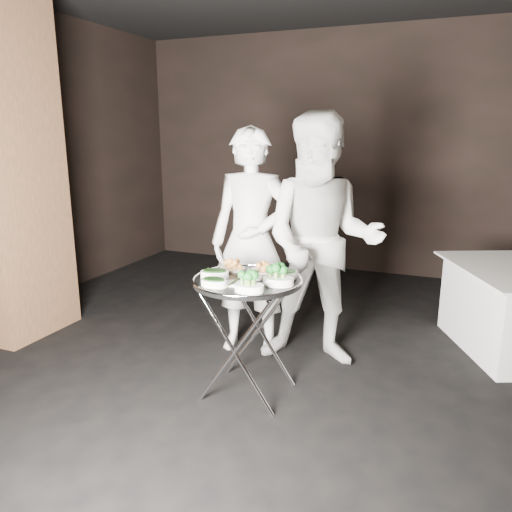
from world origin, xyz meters
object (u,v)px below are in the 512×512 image
at_px(tray_stand, 248,332).
at_px(serving_tray, 247,280).
at_px(waiter_right, 322,242).
at_px(waiter_left, 251,242).

height_order(tray_stand, serving_tray, serving_tray).
bearing_deg(waiter_right, waiter_left, 168.38).
xyz_separation_m(serving_tray, waiter_left, (-0.27, 0.70, 0.09)).
bearing_deg(tray_stand, waiter_left, 110.86).
distance_m(waiter_left, waiter_right, 0.59).
bearing_deg(tray_stand, waiter_right, 65.27).
distance_m(tray_stand, waiter_right, 0.91).
relative_size(tray_stand, waiter_left, 0.45).
bearing_deg(serving_tray, waiter_left, 110.86).
xyz_separation_m(tray_stand, serving_tray, (-0.00, -0.00, 0.36)).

